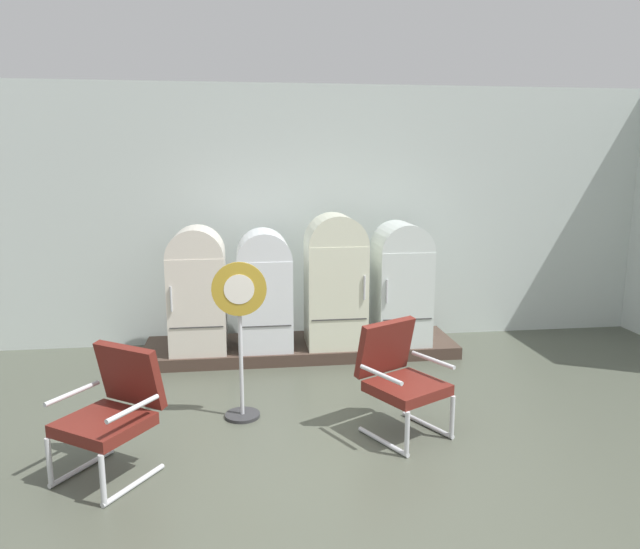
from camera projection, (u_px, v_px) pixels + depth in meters
The scene contains 10 objects.
ground at pixel (342, 492), 4.22m from camera, with size 12.00×10.00×0.05m, color #494D40.
back_wall at pixel (295, 215), 7.46m from camera, with size 11.76×0.12×3.23m.
display_plinth at pixel (301, 348), 7.14m from camera, with size 3.73×0.95×0.14m, color #45342B.
refrigerator_0 at pixel (197, 286), 6.71m from camera, with size 0.64×0.65×1.43m.
refrigerator_1 at pixel (264, 286), 6.85m from camera, with size 0.62×0.72×1.38m.
refrigerator_2 at pixel (335, 277), 6.89m from camera, with size 0.69×0.62×1.56m.
refrigerator_3 at pixel (401, 279), 7.03m from camera, with size 0.63×0.69×1.45m.
armchair_left at pixel (113, 408), 4.34m from camera, with size 0.84×0.87×0.96m.
armchair_right at pixel (399, 374), 5.01m from camera, with size 0.82×0.85×0.96m.
sign_stand at pixel (241, 341), 5.24m from camera, with size 0.48×0.32×1.45m.
Camera 1 is at (-0.66, -3.78, 2.33)m, focal length 33.00 mm.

